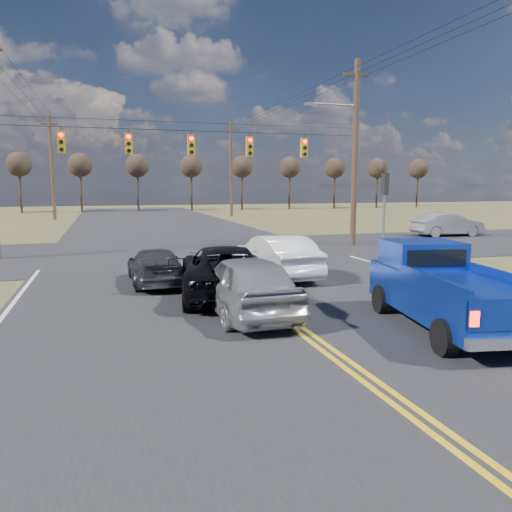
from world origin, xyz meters
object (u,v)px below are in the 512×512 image
object	(u,v)px
pickup_truck	(443,289)
dgrey_car_queue	(155,267)
silver_suv	(246,285)
black_suv	(225,271)
white_car_queue	(276,256)
cross_car_east_near	(448,224)

from	to	relation	value
pickup_truck	dgrey_car_queue	size ratio (longest dim) A/B	1.30
silver_suv	black_suv	size ratio (longest dim) A/B	0.85
white_car_queue	cross_car_east_near	bearing A→B (deg)	-149.84
pickup_truck	dgrey_car_queue	bearing A→B (deg)	138.76
pickup_truck	black_suv	xyz separation A→B (m)	(-4.08, 4.88, -0.17)
cross_car_east_near	silver_suv	bearing A→B (deg)	132.23
silver_suv	dgrey_car_queue	distance (m)	5.20
silver_suv	white_car_queue	xyz separation A→B (m)	(2.50, 4.86, -0.02)
black_suv	dgrey_car_queue	world-z (taller)	black_suv
dgrey_car_queue	pickup_truck	bearing A→B (deg)	127.81
pickup_truck	dgrey_car_queue	distance (m)	9.43
cross_car_east_near	dgrey_car_queue	bearing A→B (deg)	119.91
pickup_truck	dgrey_car_queue	xyz separation A→B (m)	(-5.92, 7.34, -0.34)
silver_suv	dgrey_car_queue	xyz separation A→B (m)	(-1.84, 4.86, -0.20)
pickup_truck	dgrey_car_queue	world-z (taller)	pickup_truck
silver_suv	white_car_queue	world-z (taller)	silver_suv
silver_suv	dgrey_car_queue	bearing A→B (deg)	-70.18
black_suv	cross_car_east_near	bearing A→B (deg)	-135.03
white_car_queue	dgrey_car_queue	xyz separation A→B (m)	(-4.34, 0.00, -0.18)
white_car_queue	cross_car_east_near	world-z (taller)	white_car_queue
black_suv	white_car_queue	size ratio (longest dim) A/B	1.17
black_suv	cross_car_east_near	distance (m)	22.65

